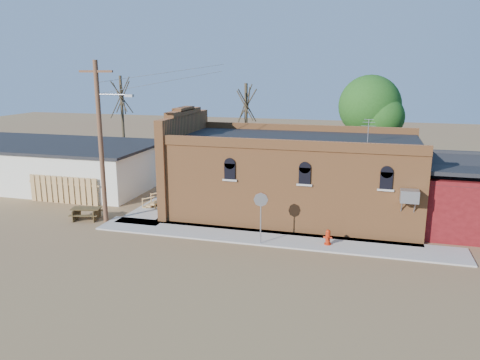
% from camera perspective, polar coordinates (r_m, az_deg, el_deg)
% --- Properties ---
extents(ground, '(120.00, 120.00, 0.00)m').
position_cam_1_polar(ground, '(23.79, -0.25, -7.61)').
color(ground, brown).
rests_on(ground, ground).
extents(sidewalk_south, '(19.00, 2.20, 0.08)m').
position_cam_1_polar(sidewalk_south, '(24.27, 3.77, -7.11)').
color(sidewalk_south, '#9E9991').
rests_on(sidewalk_south, ground).
extents(sidewalk_west, '(2.60, 10.00, 0.08)m').
position_cam_1_polar(sidewalk_west, '(31.20, -8.46, -2.55)').
color(sidewalk_west, '#9E9991').
rests_on(sidewalk_west, ground).
extents(brick_bar, '(16.40, 7.97, 6.30)m').
position_cam_1_polar(brick_bar, '(27.93, 6.04, 0.51)').
color(brick_bar, '#A56232').
rests_on(brick_bar, ground).
extents(red_shed, '(5.40, 6.40, 4.30)m').
position_cam_1_polar(red_shed, '(28.15, 26.24, -0.86)').
color(red_shed, '#530E0F').
rests_on(red_shed, ground).
extents(storage_building, '(20.40, 8.40, 3.17)m').
position_cam_1_polar(storage_building, '(39.19, -24.59, 1.97)').
color(storage_building, beige).
rests_on(storage_building, ground).
extents(wood_fence, '(5.20, 0.10, 1.80)m').
position_cam_1_polar(wood_fence, '(32.34, -20.72, -1.14)').
color(wood_fence, '#AE814E').
rests_on(wood_fence, ground).
extents(utility_pole, '(3.12, 0.26, 9.00)m').
position_cam_1_polar(utility_pole, '(26.91, -16.55, 4.82)').
color(utility_pole, brown).
rests_on(utility_pole, ground).
extents(tree_bare_near, '(2.80, 2.80, 7.65)m').
position_cam_1_polar(tree_bare_near, '(35.64, 0.74, 9.26)').
color(tree_bare_near, '#463B28').
rests_on(tree_bare_near, ground).
extents(tree_bare_far, '(2.80, 2.80, 8.16)m').
position_cam_1_polar(tree_bare_far, '(40.70, -14.28, 9.93)').
color(tree_bare_far, '#463B28').
rests_on(tree_bare_far, ground).
extents(tree_leafy, '(4.40, 4.40, 8.15)m').
position_cam_1_polar(tree_leafy, '(34.99, 15.53, 8.66)').
color(tree_leafy, '#463B28').
rests_on(tree_leafy, ground).
extents(fire_hydrant, '(0.45, 0.44, 0.77)m').
position_cam_1_polar(fire_hydrant, '(23.57, 10.66, -6.86)').
color(fire_hydrant, '#A82009').
rests_on(fire_hydrant, sidewalk_south).
extents(stop_sign, '(0.70, 0.22, 2.61)m').
position_cam_1_polar(stop_sign, '(22.85, 2.56, -3.00)').
color(stop_sign, '#939398').
rests_on(stop_sign, sidewalk_south).
extents(trash_barrel, '(0.62, 0.62, 0.76)m').
position_cam_1_polar(trash_barrel, '(29.95, -7.39, -2.36)').
color(trash_barrel, navy).
rests_on(trash_barrel, sidewalk_west).
extents(picnic_table, '(1.89, 1.59, 0.68)m').
position_cam_1_polar(picnic_table, '(28.61, -18.21, -3.70)').
color(picnic_table, '#48371C').
rests_on(picnic_table, ground).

